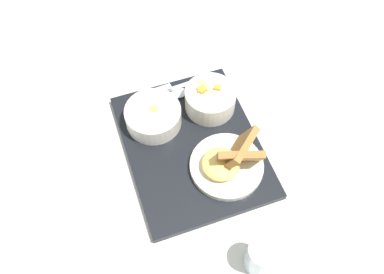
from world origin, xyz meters
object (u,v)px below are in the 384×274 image
at_px(bowl_salad, 210,98).
at_px(glass_water, 261,257).
at_px(plate_main, 229,162).
at_px(spoon, 169,96).
at_px(bowl_soup, 153,116).
at_px(knife, 162,91).

bearing_deg(bowl_salad, glass_water, -5.77).
relative_size(bowl_salad, glass_water, 1.42).
distance_m(plate_main, spoon, 0.25).
bearing_deg(bowl_soup, knife, 150.62).
bearing_deg(bowl_soup, plate_main, 35.88).
xyz_separation_m(knife, spoon, (0.02, 0.01, -0.00)).
xyz_separation_m(bowl_salad, bowl_soup, (-0.00, -0.15, -0.01)).
height_order(bowl_salad, spoon, bowl_salad).
bearing_deg(knife, bowl_soup, -123.35).
height_order(bowl_soup, glass_water, glass_water).
xyz_separation_m(bowl_soup, knife, (-0.08, 0.05, -0.02)).
relative_size(plate_main, spoon, 1.19).
bearing_deg(plate_main, glass_water, -5.29).
height_order(bowl_soup, knife, bowl_soup).
bearing_deg(glass_water, plate_main, 174.71).
bearing_deg(knife, plate_main, -76.45).
distance_m(spoon, glass_water, 0.47).
distance_m(bowl_soup, glass_water, 0.42).
relative_size(bowl_soup, knife, 0.65).
height_order(bowl_soup, spoon, bowl_soup).
bearing_deg(spoon, knife, 119.14).
bearing_deg(plate_main, knife, -162.47).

